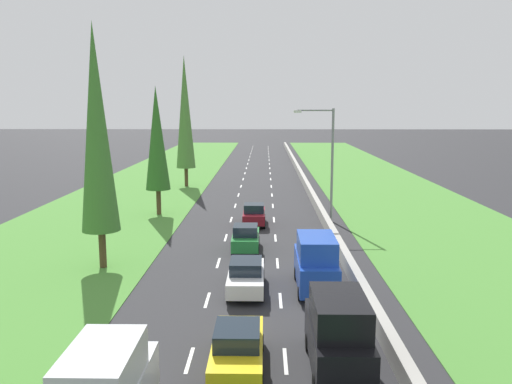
{
  "coord_description": "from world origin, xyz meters",
  "views": [
    {
      "loc": [
        0.97,
        -2.78,
        9.16
      ],
      "look_at": [
        0.17,
        45.84,
        1.17
      ],
      "focal_mm": 36.71,
      "sensor_mm": 36.0,
      "label": 1
    }
  ],
  "objects_px": {
    "black_van_right_lane": "(338,334)",
    "poplar_tree_fourth": "(185,113)",
    "poplar_tree_third": "(157,139)",
    "street_light_mast": "(328,157)",
    "blue_van_right_lane": "(316,263)",
    "yellow_sedan_centre_lane": "(238,348)",
    "green_hatchback_centre_lane_fourth": "(246,238)",
    "maroon_hatchback_centre_lane": "(254,214)",
    "poplar_tree_second": "(97,129)",
    "white_sedan_centre_lane": "(246,275)"
  },
  "relations": [
    {
      "from": "green_hatchback_centre_lane_fourth",
      "to": "maroon_hatchback_centre_lane",
      "type": "distance_m",
      "value": 7.35
    },
    {
      "from": "poplar_tree_second",
      "to": "street_light_mast",
      "type": "relative_size",
      "value": 1.52
    },
    {
      "from": "street_light_mast",
      "to": "yellow_sedan_centre_lane",
      "type": "bearing_deg",
      "value": -103.8
    },
    {
      "from": "poplar_tree_fourth",
      "to": "street_light_mast",
      "type": "relative_size",
      "value": 1.64
    },
    {
      "from": "black_van_right_lane",
      "to": "blue_van_right_lane",
      "type": "relative_size",
      "value": 1.0
    },
    {
      "from": "yellow_sedan_centre_lane",
      "to": "white_sedan_centre_lane",
      "type": "height_order",
      "value": "same"
    },
    {
      "from": "green_hatchback_centre_lane_fourth",
      "to": "white_sedan_centre_lane",
      "type": "bearing_deg",
      "value": -87.76
    },
    {
      "from": "poplar_tree_fourth",
      "to": "green_hatchback_centre_lane_fourth",
      "type": "bearing_deg",
      "value": -73.88
    },
    {
      "from": "white_sedan_centre_lane",
      "to": "street_light_mast",
      "type": "bearing_deg",
      "value": 70.0
    },
    {
      "from": "yellow_sedan_centre_lane",
      "to": "green_hatchback_centre_lane_fourth",
      "type": "distance_m",
      "value": 15.38
    },
    {
      "from": "black_van_right_lane",
      "to": "maroon_hatchback_centre_lane",
      "type": "xyz_separation_m",
      "value": [
        -3.36,
        22.79,
        -0.56
      ]
    },
    {
      "from": "poplar_tree_third",
      "to": "black_van_right_lane",
      "type": "bearing_deg",
      "value": -66.48
    },
    {
      "from": "maroon_hatchback_centre_lane",
      "to": "poplar_tree_second",
      "type": "distance_m",
      "value": 15.61
    },
    {
      "from": "maroon_hatchback_centre_lane",
      "to": "poplar_tree_fourth",
      "type": "bearing_deg",
      "value": 112.61
    },
    {
      "from": "yellow_sedan_centre_lane",
      "to": "street_light_mast",
      "type": "distance_m",
      "value": 25.3
    },
    {
      "from": "blue_van_right_lane",
      "to": "poplar_tree_second",
      "type": "xyz_separation_m",
      "value": [
        -11.84,
        3.46,
        6.51
      ]
    },
    {
      "from": "black_van_right_lane",
      "to": "poplar_tree_fourth",
      "type": "bearing_deg",
      "value": 105.23
    },
    {
      "from": "green_hatchback_centre_lane_fourth",
      "to": "poplar_tree_third",
      "type": "height_order",
      "value": "poplar_tree_third"
    },
    {
      "from": "blue_van_right_lane",
      "to": "poplar_tree_third",
      "type": "xyz_separation_m",
      "value": [
        -11.6,
        18.33,
        5.08
      ]
    },
    {
      "from": "white_sedan_centre_lane",
      "to": "street_light_mast",
      "type": "distance_m",
      "value": 17.87
    },
    {
      "from": "poplar_tree_fourth",
      "to": "poplar_tree_third",
      "type": "bearing_deg",
      "value": -89.98
    },
    {
      "from": "black_van_right_lane",
      "to": "maroon_hatchback_centre_lane",
      "type": "distance_m",
      "value": 23.05
    },
    {
      "from": "blue_van_right_lane",
      "to": "street_light_mast",
      "type": "xyz_separation_m",
      "value": [
        2.42,
        16.01,
        3.83
      ]
    },
    {
      "from": "white_sedan_centre_lane",
      "to": "green_hatchback_centre_lane_fourth",
      "type": "relative_size",
      "value": 1.15
    },
    {
      "from": "poplar_tree_second",
      "to": "street_light_mast",
      "type": "xyz_separation_m",
      "value": [
        14.26,
        12.55,
        -2.68
      ]
    },
    {
      "from": "green_hatchback_centre_lane_fourth",
      "to": "maroon_hatchback_centre_lane",
      "type": "bearing_deg",
      "value": 86.95
    },
    {
      "from": "white_sedan_centre_lane",
      "to": "street_light_mast",
      "type": "relative_size",
      "value": 0.5
    },
    {
      "from": "yellow_sedan_centre_lane",
      "to": "green_hatchback_centre_lane_fourth",
      "type": "bearing_deg",
      "value": 91.01
    },
    {
      "from": "poplar_tree_second",
      "to": "yellow_sedan_centre_lane",
      "type": "bearing_deg",
      "value": -54.45
    },
    {
      "from": "yellow_sedan_centre_lane",
      "to": "black_van_right_lane",
      "type": "height_order",
      "value": "black_van_right_lane"
    },
    {
      "from": "blue_van_right_lane",
      "to": "poplar_tree_third",
      "type": "height_order",
      "value": "poplar_tree_third"
    },
    {
      "from": "maroon_hatchback_centre_lane",
      "to": "street_light_mast",
      "type": "relative_size",
      "value": 0.43
    },
    {
      "from": "black_van_right_lane",
      "to": "street_light_mast",
      "type": "distance_m",
      "value": 24.7
    },
    {
      "from": "yellow_sedan_centre_lane",
      "to": "black_van_right_lane",
      "type": "bearing_deg",
      "value": -1.33
    },
    {
      "from": "street_light_mast",
      "to": "black_van_right_lane",
      "type": "bearing_deg",
      "value": -95.79
    },
    {
      "from": "maroon_hatchback_centre_lane",
      "to": "poplar_tree_second",
      "type": "relative_size",
      "value": 0.28
    },
    {
      "from": "poplar_tree_third",
      "to": "street_light_mast",
      "type": "bearing_deg",
      "value": -9.37
    },
    {
      "from": "blue_van_right_lane",
      "to": "poplar_tree_fourth",
      "type": "bearing_deg",
      "value": 108.73
    },
    {
      "from": "blue_van_right_lane",
      "to": "street_light_mast",
      "type": "distance_m",
      "value": 16.64
    },
    {
      "from": "poplar_tree_third",
      "to": "street_light_mast",
      "type": "xyz_separation_m",
      "value": [
        14.03,
        -2.31,
        -1.25
      ]
    },
    {
      "from": "white_sedan_centre_lane",
      "to": "poplar_tree_second",
      "type": "relative_size",
      "value": 0.33
    },
    {
      "from": "black_van_right_lane",
      "to": "poplar_tree_third",
      "type": "distance_m",
      "value": 29.44
    },
    {
      "from": "yellow_sedan_centre_lane",
      "to": "green_hatchback_centre_lane_fourth",
      "type": "xyz_separation_m",
      "value": [
        -0.27,
        15.38,
        0.02
      ]
    },
    {
      "from": "maroon_hatchback_centre_lane",
      "to": "poplar_tree_fourth",
      "type": "relative_size",
      "value": 0.26
    },
    {
      "from": "black_van_right_lane",
      "to": "blue_van_right_lane",
      "type": "height_order",
      "value": "same"
    },
    {
      "from": "yellow_sedan_centre_lane",
      "to": "green_hatchback_centre_lane_fourth",
      "type": "relative_size",
      "value": 1.15
    },
    {
      "from": "poplar_tree_third",
      "to": "poplar_tree_fourth",
      "type": "distance_m",
      "value": 16.04
    },
    {
      "from": "blue_van_right_lane",
      "to": "poplar_tree_second",
      "type": "bearing_deg",
      "value": 163.69
    },
    {
      "from": "street_light_mast",
      "to": "poplar_tree_second",
      "type": "bearing_deg",
      "value": -138.66
    },
    {
      "from": "yellow_sedan_centre_lane",
      "to": "poplar_tree_fourth",
      "type": "height_order",
      "value": "poplar_tree_fourth"
    }
  ]
}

